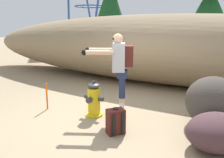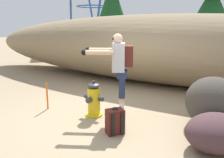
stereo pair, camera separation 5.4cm
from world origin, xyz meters
TOP-DOWN VIEW (x-y plane):
  - ground_plane at (0.00, 0.00)m, footprint 56.00×56.00m
  - dirt_embankment at (0.00, 3.45)m, footprint 14.92×3.20m
  - fire_hydrant at (-0.24, -0.10)m, footprint 0.43×0.39m
  - utility_worker at (0.21, 0.13)m, footprint 1.04×0.79m
  - spare_backpack at (0.53, -0.60)m, footprint 0.36×0.36m
  - boulder_large at (2.11, -0.31)m, footprint 1.23×1.28m
  - boulder_mid at (1.97, 0.51)m, footprint 1.48×1.50m
  - pine_tree_left at (0.52, 9.74)m, footprint 2.49×2.49m
  - survey_stake at (-1.37, -0.29)m, footprint 0.04×0.04m

SIDE VIEW (x-z plane):
  - ground_plane at x=0.00m, z-range -0.04..0.00m
  - spare_backpack at x=0.53m, z-range -0.02..0.45m
  - boulder_large at x=2.11m, z-range 0.00..0.56m
  - survey_stake at x=-1.37m, z-range 0.00..0.60m
  - fire_hydrant at x=-0.24m, z-range -0.03..0.71m
  - boulder_mid at x=1.97m, z-range 0.00..0.95m
  - utility_worker at x=0.21m, z-range 0.23..1.91m
  - dirt_embankment at x=0.00m, z-range 0.00..2.17m
  - pine_tree_left at x=0.52m, z-range 0.32..5.75m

